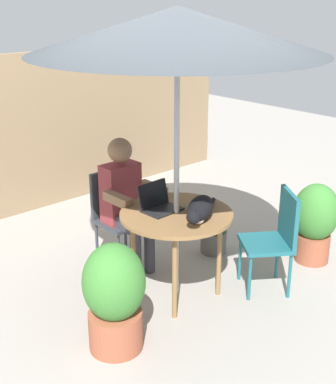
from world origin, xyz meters
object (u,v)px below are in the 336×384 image
patio_table (176,221)px  potted_plant_corner (315,220)px  potted_plant_by_chair (214,224)px  laptop (158,202)px  potted_plant_near_fence (114,296)px  chair_empty (276,233)px  cat (200,210)px  patio_umbrella (177,30)px  person_seated (126,197)px  chair_occupied (116,210)px

patio_table → potted_plant_corner: size_ratio=1.19×
patio_table → potted_plant_by_chair: patio_table is taller
potted_plant_corner → laptop: bearing=157.1°
potted_plant_corner → potted_plant_by_chair: bearing=126.8°
laptop → potted_plant_corner: laptop is taller
patio_table → potted_plant_near_fence: potted_plant_near_fence is taller
chair_empty → patio_table: bearing=143.9°
cat → potted_plant_corner: (1.33, -0.22, -0.41)m
potted_plant_near_fence → potted_plant_corner: (2.19, -0.20, -0.00)m
potted_plant_by_chair → patio_umbrella: bearing=-158.6°
cat → laptop: bearing=104.8°
chair_empty → person_seated: bearing=120.5°
chair_occupied → laptop: laptop is taller
patio_table → chair_empty: (0.68, -0.50, -0.16)m
chair_occupied → potted_plant_near_fence: chair_occupied is taller
patio_table → potted_plant_near_fence: (-0.82, -0.24, -0.25)m
patio_umbrella → potted_plant_near_fence: patio_umbrella is taller
laptop → potted_plant_by_chair: size_ratio=0.57×
laptop → patio_table: bearing=-69.2°
chair_empty → potted_plant_by_chair: size_ratio=1.64×
patio_table → chair_occupied: (0.00, 0.82, -0.16)m
person_seated → cat: (0.04, -0.89, 0.14)m
cat → patio_umbrella: bearing=100.2°
patio_table → laptop: laptop is taller
person_seated → potted_plant_near_fence: (-0.82, -0.91, -0.26)m
potted_plant_by_chair → potted_plant_corner: 0.95m
chair_occupied → potted_plant_by_chair: chair_occupied is taller
chair_empty → patio_umbrella: bearing=143.9°
laptop → potted_plant_corner: size_ratio=0.40×
cat → potted_plant_near_fence: (-0.86, -0.02, -0.41)m
chair_occupied → laptop: (-0.06, -0.66, 0.29)m
patio_umbrella → chair_empty: patio_umbrella is taller
laptop → potted_plant_by_chair: bearing=10.1°
chair_empty → potted_plant_by_chair: (0.12, 0.81, -0.22)m
chair_empty → cat: size_ratio=1.50×
cat → potted_plant_near_fence: 0.95m
chair_empty → cat: 0.77m
person_seated → laptop: bearing=-96.9°
laptop → chair_occupied: bearing=84.7°
potted_plant_near_fence → patio_umbrella: bearing=16.4°
chair_empty → laptop: bearing=138.5°
cat → potted_plant_corner: size_ratio=0.76×
laptop → cat: (0.10, -0.38, 0.02)m
patio_table → potted_plant_by_chair: (0.80, 0.31, -0.38)m
patio_umbrella → chair_empty: (0.68, -0.50, -1.64)m
cat → potted_plant_corner: cat is taller
chair_occupied → potted_plant_by_chair: (0.80, -0.51, -0.22)m
chair_empty → laptop: (-0.75, 0.66, 0.29)m
laptop → cat: 0.40m
patio_umbrella → potted_plant_near_fence: size_ratio=2.83×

